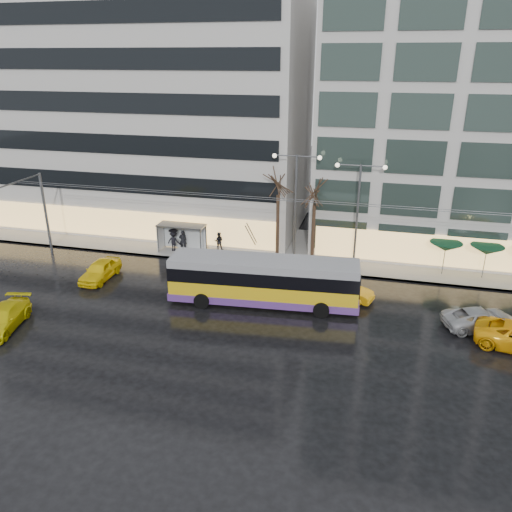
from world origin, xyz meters
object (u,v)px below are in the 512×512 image
(street_lamp_near, at_px, (296,194))
(taxi_a, at_px, (100,270))
(bus_shelter, at_px, (178,231))
(trolleybus, at_px, (263,282))

(street_lamp_near, xyz_separation_m, taxi_a, (-14.16, -7.11, -5.24))
(bus_shelter, xyz_separation_m, street_lamp_near, (10.38, 0.11, 4.03))
(street_lamp_near, distance_m, taxi_a, 16.69)
(bus_shelter, distance_m, taxi_a, 8.04)
(street_lamp_near, height_order, taxi_a, street_lamp_near)
(bus_shelter, height_order, taxi_a, bus_shelter)
(taxi_a, bearing_deg, trolleybus, -4.44)
(bus_shelter, distance_m, street_lamp_near, 11.14)
(street_lamp_near, bearing_deg, taxi_a, -153.35)
(bus_shelter, relative_size, street_lamp_near, 0.47)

